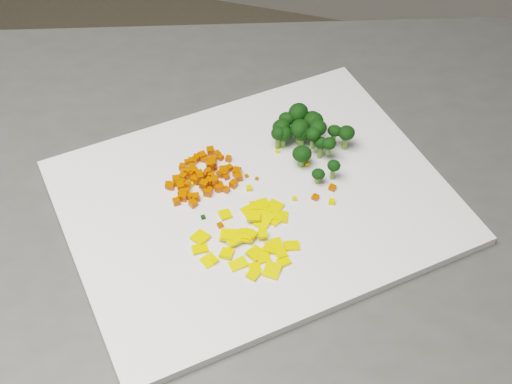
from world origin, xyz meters
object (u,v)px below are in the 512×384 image
(carrot_pile, at_px, (200,173))
(pepper_pile, at_px, (247,233))
(cutting_board, at_px, (256,201))
(broccoli_pile, at_px, (320,138))

(carrot_pile, xyz_separation_m, pepper_pile, (0.07, -0.06, -0.01))
(pepper_pile, bearing_deg, cutting_board, 96.37)
(cutting_board, relative_size, carrot_pile, 4.50)
(cutting_board, distance_m, carrot_pile, 0.07)
(carrot_pile, distance_m, pepper_pile, 0.10)
(cutting_board, distance_m, pepper_pile, 0.06)
(cutting_board, xyz_separation_m, pepper_pile, (0.01, -0.05, 0.01))
(pepper_pile, height_order, broccoli_pile, broccoli_pile)
(carrot_pile, bearing_deg, cutting_board, -6.37)
(cutting_board, bearing_deg, pepper_pile, -83.63)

